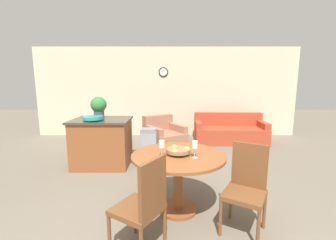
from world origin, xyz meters
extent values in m
cube|color=beige|center=(0.00, 5.25, 1.35)|extent=(8.00, 0.06, 2.70)
cylinder|color=black|center=(-0.08, 5.21, 1.96)|extent=(0.28, 0.02, 0.28)
cylinder|color=white|center=(-0.08, 5.20, 1.96)|extent=(0.23, 0.01, 0.23)
cylinder|color=brown|center=(0.18, 0.99, 0.02)|extent=(0.49, 0.49, 0.04)
cylinder|color=brown|center=(0.18, 0.99, 0.38)|extent=(0.12, 0.12, 0.68)
cylinder|color=brown|center=(0.18, 0.99, 0.74)|extent=(1.18, 1.18, 0.03)
cylinder|color=brown|center=(-0.51, 0.22, 0.21)|extent=(0.04, 0.04, 0.41)
cylinder|color=brown|center=(-0.31, 0.55, 0.21)|extent=(0.04, 0.04, 0.41)
cylinder|color=brown|center=(0.02, 0.35, 0.21)|extent=(0.04, 0.04, 0.41)
cube|color=brown|center=(-0.24, 0.29, 0.44)|extent=(0.58, 0.58, 0.05)
cube|color=brown|center=(-0.08, 0.19, 0.72)|extent=(0.24, 0.35, 0.51)
cylinder|color=brown|center=(0.95, 0.30, 0.21)|extent=(0.04, 0.04, 0.41)
cylinder|color=brown|center=(0.62, 0.50, 0.21)|extent=(0.04, 0.04, 0.41)
cylinder|color=brown|center=(1.15, 0.63, 0.21)|extent=(0.04, 0.04, 0.41)
cylinder|color=brown|center=(0.82, 0.83, 0.21)|extent=(0.04, 0.04, 0.41)
cube|color=brown|center=(0.88, 0.56, 0.44)|extent=(0.58, 0.58, 0.05)
cube|color=brown|center=(0.98, 0.72, 0.72)|extent=(0.35, 0.24, 0.51)
cylinder|color=olive|center=(0.18, 0.99, 0.77)|extent=(0.12, 0.12, 0.03)
cylinder|color=olive|center=(0.18, 0.99, 0.81)|extent=(0.30, 0.30, 0.04)
sphere|color=#99C142|center=(0.30, 1.01, 0.82)|extent=(0.07, 0.07, 0.07)
sphere|color=#99C142|center=(0.14, 1.09, 0.82)|extent=(0.07, 0.07, 0.07)
sphere|color=#99C142|center=(0.14, 0.88, 0.82)|extent=(0.07, 0.07, 0.07)
cylinder|color=silver|center=(-0.02, 0.89, 0.76)|extent=(0.06, 0.06, 0.01)
cylinder|color=silver|center=(-0.02, 0.89, 0.82)|extent=(0.01, 0.01, 0.11)
cylinder|color=silver|center=(-0.02, 0.89, 0.92)|extent=(0.07, 0.07, 0.09)
cylinder|color=silver|center=(0.37, 0.86, 0.76)|extent=(0.06, 0.06, 0.01)
cylinder|color=silver|center=(0.37, 0.86, 0.82)|extent=(0.01, 0.01, 0.11)
cylinder|color=silver|center=(0.37, 0.86, 0.92)|extent=(0.07, 0.07, 0.09)
cube|color=brown|center=(-1.25, 2.62, 0.45)|extent=(1.05, 0.82, 0.90)
cube|color=#42382D|center=(-1.25, 2.62, 0.92)|extent=(1.11, 0.88, 0.04)
cylinder|color=teal|center=(-1.35, 2.45, 0.95)|extent=(0.13, 0.13, 0.02)
cylinder|color=teal|center=(-1.35, 2.45, 0.99)|extent=(0.37, 0.37, 0.06)
cylinder|color=#4C4C51|center=(-1.37, 2.87, 1.01)|extent=(0.21, 0.21, 0.14)
sphere|color=#387F3D|center=(-1.37, 2.87, 1.20)|extent=(0.32, 0.32, 0.32)
cube|color=#9E9EA3|center=(-0.35, 2.79, 0.32)|extent=(0.32, 0.25, 0.63)
cube|color=gray|center=(-0.35, 2.79, 0.67)|extent=(0.31, 0.24, 0.09)
cube|color=#B24228|center=(1.77, 4.36, 0.21)|extent=(1.95, 0.94, 0.42)
cube|color=#B24228|center=(1.78, 4.69, 0.61)|extent=(1.92, 0.27, 0.37)
cube|color=#B24228|center=(0.89, 4.40, 0.29)|extent=(0.19, 0.79, 0.59)
cube|color=#B24228|center=(2.65, 4.32, 0.29)|extent=(0.19, 0.79, 0.59)
cube|color=#A87056|center=(-0.02, 3.84, 0.20)|extent=(1.19, 1.22, 0.40)
cube|color=#A87056|center=(-0.21, 4.15, 0.60)|extent=(0.80, 0.60, 0.40)
cube|color=#A87056|center=(-0.32, 3.66, 0.29)|extent=(0.56, 0.80, 0.58)
cube|color=#A87056|center=(0.27, 4.02, 0.29)|extent=(0.56, 0.80, 0.58)
camera|label=1|loc=(0.05, -1.71, 1.65)|focal=24.00mm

